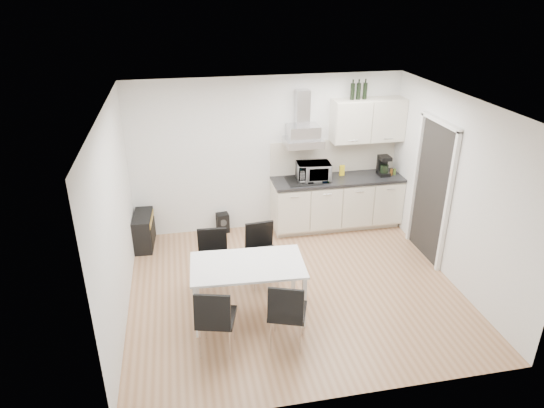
{
  "coord_description": "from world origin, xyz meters",
  "views": [
    {
      "loc": [
        -1.41,
        -5.51,
        3.91
      ],
      "look_at": [
        -0.22,
        0.5,
        1.1
      ],
      "focal_mm": 32.0,
      "sensor_mm": 36.0,
      "label": 1
    }
  ],
  "objects_px": {
    "guitar_amp": "(144,230)",
    "floor_speaker": "(223,223)",
    "dining_table": "(248,270)",
    "chair_near_right": "(287,312)",
    "kitchenette": "(339,182)",
    "chair_far_left": "(213,263)",
    "chair_far_right": "(263,256)",
    "chair_near_left": "(216,318)"
  },
  "relations": [
    {
      "from": "guitar_amp",
      "to": "floor_speaker",
      "type": "xyz_separation_m",
      "value": [
        1.29,
        0.25,
        -0.11
      ]
    },
    {
      "from": "dining_table",
      "to": "chair_near_right",
      "type": "distance_m",
      "value": 0.76
    },
    {
      "from": "chair_near_right",
      "to": "floor_speaker",
      "type": "relative_size",
      "value": 2.63
    },
    {
      "from": "kitchenette",
      "to": "chair_near_right",
      "type": "distance_m",
      "value": 3.22
    },
    {
      "from": "kitchenette",
      "to": "chair_far_left",
      "type": "xyz_separation_m",
      "value": [
        -2.28,
        -1.56,
        -0.39
      ]
    },
    {
      "from": "chair_far_right",
      "to": "floor_speaker",
      "type": "bearing_deg",
      "value": -82.08
    },
    {
      "from": "chair_far_right",
      "to": "chair_near_right",
      "type": "distance_m",
      "value": 1.3
    },
    {
      "from": "dining_table",
      "to": "floor_speaker",
      "type": "distance_m",
      "value": 2.4
    },
    {
      "from": "chair_near_left",
      "to": "guitar_amp",
      "type": "relative_size",
      "value": 1.29
    },
    {
      "from": "chair_far_left",
      "to": "guitar_amp",
      "type": "bearing_deg",
      "value": -52.06
    },
    {
      "from": "chair_far_right",
      "to": "chair_near_left",
      "type": "bearing_deg",
      "value": 53.12
    },
    {
      "from": "chair_far_right",
      "to": "floor_speaker",
      "type": "xyz_separation_m",
      "value": [
        -0.4,
        1.67,
        -0.27
      ]
    },
    {
      "from": "dining_table",
      "to": "guitar_amp",
      "type": "distance_m",
      "value": 2.54
    },
    {
      "from": "chair_far_left",
      "to": "chair_near_right",
      "type": "xyz_separation_m",
      "value": [
        0.75,
        -1.24,
        0.0
      ]
    },
    {
      "from": "chair_far_left",
      "to": "chair_near_left",
      "type": "height_order",
      "value": "same"
    },
    {
      "from": "kitchenette",
      "to": "chair_near_left",
      "type": "relative_size",
      "value": 2.86
    },
    {
      "from": "dining_table",
      "to": "chair_near_right",
      "type": "height_order",
      "value": "chair_near_right"
    },
    {
      "from": "chair_far_left",
      "to": "kitchenette",
      "type": "bearing_deg",
      "value": -141.67
    },
    {
      "from": "dining_table",
      "to": "chair_near_left",
      "type": "height_order",
      "value": "chair_near_left"
    },
    {
      "from": "chair_far_left",
      "to": "chair_near_left",
      "type": "distance_m",
      "value": 1.2
    },
    {
      "from": "kitchenette",
      "to": "chair_far_right",
      "type": "bearing_deg",
      "value": -136.57
    },
    {
      "from": "dining_table",
      "to": "chair_far_left",
      "type": "relative_size",
      "value": 1.63
    },
    {
      "from": "kitchenette",
      "to": "chair_near_left",
      "type": "height_order",
      "value": "kitchenette"
    },
    {
      "from": "chair_near_right",
      "to": "floor_speaker",
      "type": "bearing_deg",
      "value": 118.46
    },
    {
      "from": "chair_near_left",
      "to": "chair_near_right",
      "type": "relative_size",
      "value": 1.0
    },
    {
      "from": "chair_near_right",
      "to": "guitar_amp",
      "type": "relative_size",
      "value": 1.29
    },
    {
      "from": "chair_far_right",
      "to": "chair_near_right",
      "type": "relative_size",
      "value": 1.0
    },
    {
      "from": "chair_far_right",
      "to": "floor_speaker",
      "type": "height_order",
      "value": "chair_far_right"
    },
    {
      "from": "dining_table",
      "to": "chair_far_right",
      "type": "height_order",
      "value": "chair_far_right"
    },
    {
      "from": "chair_far_left",
      "to": "floor_speaker",
      "type": "bearing_deg",
      "value": -95.73
    },
    {
      "from": "chair_far_right",
      "to": "chair_near_right",
      "type": "height_order",
      "value": "same"
    },
    {
      "from": "dining_table",
      "to": "guitar_amp",
      "type": "xyz_separation_m",
      "value": [
        -1.38,
        2.09,
        -0.39
      ]
    },
    {
      "from": "floor_speaker",
      "to": "dining_table",
      "type": "bearing_deg",
      "value": -95.35
    },
    {
      "from": "chair_near_right",
      "to": "floor_speaker",
      "type": "xyz_separation_m",
      "value": [
        -0.45,
        2.97,
        -0.27
      ]
    },
    {
      "from": "dining_table",
      "to": "floor_speaker",
      "type": "relative_size",
      "value": 4.29
    },
    {
      "from": "kitchenette",
      "to": "floor_speaker",
      "type": "xyz_separation_m",
      "value": [
        -1.99,
        0.17,
        -0.66
      ]
    },
    {
      "from": "chair_near_left",
      "to": "chair_far_left",
      "type": "bearing_deg",
      "value": 101.6
    },
    {
      "from": "dining_table",
      "to": "chair_near_right",
      "type": "relative_size",
      "value": 1.63
    },
    {
      "from": "dining_table",
      "to": "chair_far_right",
      "type": "relative_size",
      "value": 1.63
    },
    {
      "from": "kitchenette",
      "to": "chair_far_right",
      "type": "height_order",
      "value": "kitchenette"
    },
    {
      "from": "chair_far_left",
      "to": "chair_far_right",
      "type": "distance_m",
      "value": 0.7
    },
    {
      "from": "kitchenette",
      "to": "chair_near_right",
      "type": "height_order",
      "value": "kitchenette"
    }
  ]
}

